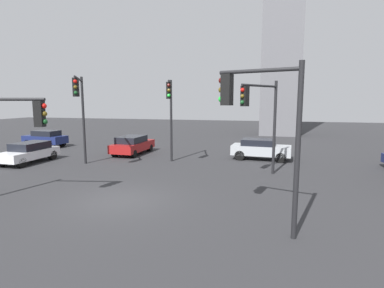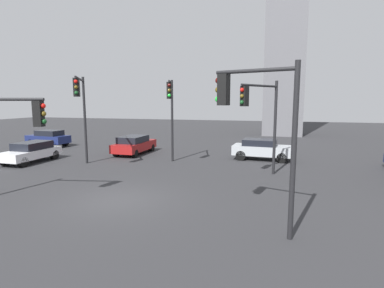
{
  "view_description": "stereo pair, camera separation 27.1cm",
  "coord_description": "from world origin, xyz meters",
  "views": [
    {
      "loc": [
        6.03,
        -11.14,
        4.14
      ],
      "look_at": [
        1.85,
        5.09,
        1.77
      ],
      "focal_mm": 28.45,
      "sensor_mm": 36.0,
      "label": 1
    },
    {
      "loc": [
        6.3,
        -11.07,
        4.14
      ],
      "look_at": [
        1.85,
        5.09,
        1.77
      ],
      "focal_mm": 28.45,
      "sensor_mm": 36.0,
      "label": 2
    }
  ],
  "objects": [
    {
      "name": "traffic_light_0",
      "position": [
        -5.06,
        4.96,
        4.06
      ],
      "size": [
        1.96,
        3.35,
        5.69
      ],
      "rotation": [
        0.0,
        0.0,
        -1.06
      ],
      "color": "black",
      "rests_on": "ground_plane"
    },
    {
      "name": "car_3",
      "position": [
        -9.69,
        5.69,
        0.73
      ],
      "size": [
        1.79,
        4.13,
        1.38
      ],
      "rotation": [
        0.0,
        0.0,
        -1.58
      ],
      "color": "silver",
      "rests_on": "ground_plane"
    },
    {
      "name": "car_5",
      "position": [
        -13.79,
        12.13,
        0.79
      ],
      "size": [
        4.04,
        1.95,
        1.49
      ],
      "rotation": [
        0.0,
        0.0,
        3.06
      ],
      "color": "navy",
      "rests_on": "ground_plane"
    },
    {
      "name": "traffic_light_2",
      "position": [
        -0.23,
        7.51,
        3.91
      ],
      "size": [
        0.91,
        2.65,
        5.54
      ],
      "rotation": [
        0.0,
        0.0,
        -1.3
      ],
      "color": "black",
      "rests_on": "ground_plane"
    },
    {
      "name": "traffic_light_4",
      "position": [
        -4.07,
        -1.59,
        3.2
      ],
      "size": [
        3.61,
        0.92,
        4.53
      ],
      "rotation": [
        0.0,
        0.0,
        0.2
      ],
      "color": "black",
      "rests_on": "ground_plane"
    },
    {
      "name": "skyline_tower",
      "position": [
        7.04,
        28.08,
        14.7
      ],
      "size": [
        4.59,
        4.59,
        29.4
      ],
      "primitive_type": "cube",
      "color": "slate",
      "rests_on": "ground_plane"
    },
    {
      "name": "car_1",
      "position": [
        -4.4,
        10.57,
        0.75
      ],
      "size": [
        1.97,
        4.42,
        1.43
      ],
      "rotation": [
        0.0,
        0.0,
        1.55
      ],
      "color": "maroon",
      "rests_on": "ground_plane"
    },
    {
      "name": "car_0",
      "position": [
        5.42,
        10.76,
        0.78
      ],
      "size": [
        4.19,
        2.06,
        1.46
      ],
      "rotation": [
        0.0,
        0.0,
        -0.07
      ],
      "color": "#ADB2B7",
      "rests_on": "ground_plane"
    },
    {
      "name": "traffic_light_1",
      "position": [
        5.52,
        5.41,
        3.68
      ],
      "size": [
        1.81,
        2.63,
        5.25
      ],
      "rotation": [
        0.0,
        0.0,
        -2.15
      ],
      "color": "black",
      "rests_on": "ground_plane"
    },
    {
      "name": "ground_plane",
      "position": [
        0.0,
        0.0,
        0.0
      ],
      "size": [
        108.26,
        108.26,
        0.0
      ],
      "primitive_type": "plane",
      "color": "#2D2D30"
    },
    {
      "name": "traffic_light_3",
      "position": [
        5.74,
        -1.55,
        3.72
      ],
      "size": [
        2.57,
        0.95,
        5.28
      ],
      "rotation": [
        0.0,
        0.0,
        2.85
      ],
      "color": "black",
      "rests_on": "ground_plane"
    }
  ]
}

